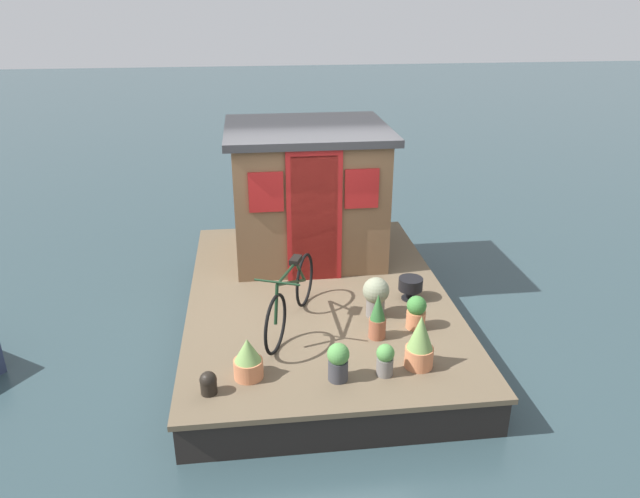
% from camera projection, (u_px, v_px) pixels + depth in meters
% --- Properties ---
extents(ground_plane, '(60.00, 60.00, 0.00)m').
position_uv_depth(ground_plane, '(318.00, 325.00, 7.92)').
color(ground_plane, '#2D4247').
extents(houseboat_deck, '(4.82, 3.28, 0.49)m').
position_uv_depth(houseboat_deck, '(318.00, 309.00, 7.82)').
color(houseboat_deck, brown).
rests_on(houseboat_deck, ground_plane).
extents(houseboat_cabin, '(1.97, 2.24, 1.88)m').
position_uv_depth(houseboat_cabin, '(307.00, 192.00, 8.53)').
color(houseboat_cabin, brown).
rests_on(houseboat_cabin, houseboat_deck).
extents(bicycle, '(1.64, 0.75, 0.80)m').
position_uv_depth(bicycle, '(291.00, 297.00, 6.82)').
color(bicycle, black).
rests_on(bicycle, houseboat_deck).
extents(potted_plant_fern, '(0.18, 0.18, 0.34)m').
position_uv_depth(potted_plant_fern, '(385.00, 359.00, 6.01)').
color(potted_plant_fern, slate).
rests_on(potted_plant_fern, houseboat_deck).
extents(potted_plant_succulent, '(0.19, 0.19, 0.54)m').
position_uv_depth(potted_plant_succulent, '(378.00, 317.00, 6.64)').
color(potted_plant_succulent, '#935138').
rests_on(potted_plant_succulent, houseboat_deck).
extents(potted_plant_rosemary, '(0.32, 0.32, 0.49)m').
position_uv_depth(potted_plant_rosemary, '(376.00, 295.00, 7.08)').
color(potted_plant_rosemary, slate).
rests_on(potted_plant_rosemary, houseboat_deck).
extents(potted_plant_lavender, '(0.22, 0.22, 0.41)m').
position_uv_depth(potted_plant_lavender, '(338.00, 361.00, 5.92)').
color(potted_plant_lavender, '#38383D').
rests_on(potted_plant_lavender, houseboat_deck).
extents(potted_plant_basil, '(0.23, 0.23, 0.40)m').
position_uv_depth(potted_plant_basil, '(416.00, 312.00, 6.85)').
color(potted_plant_basil, '#C6754C').
rests_on(potted_plant_basil, houseboat_deck).
extents(potted_plant_thyme, '(0.30, 0.30, 0.44)m').
position_uv_depth(potted_plant_thyme, '(248.00, 359.00, 5.96)').
color(potted_plant_thyme, '#C6754C').
rests_on(potted_plant_thyme, houseboat_deck).
extents(potted_plant_ivy, '(0.30, 0.30, 0.59)m').
position_uv_depth(potted_plant_ivy, '(420.00, 343.00, 6.11)').
color(potted_plant_ivy, '#C6754C').
rests_on(potted_plant_ivy, houseboat_deck).
extents(charcoal_grill, '(0.30, 0.30, 0.29)m').
position_uv_depth(charcoal_grill, '(411.00, 285.00, 7.50)').
color(charcoal_grill, black).
rests_on(charcoal_grill, houseboat_deck).
extents(mooring_bollard, '(0.17, 0.17, 0.24)m').
position_uv_depth(mooring_bollard, '(208.00, 383.00, 5.75)').
color(mooring_bollard, black).
rests_on(mooring_bollard, houseboat_deck).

